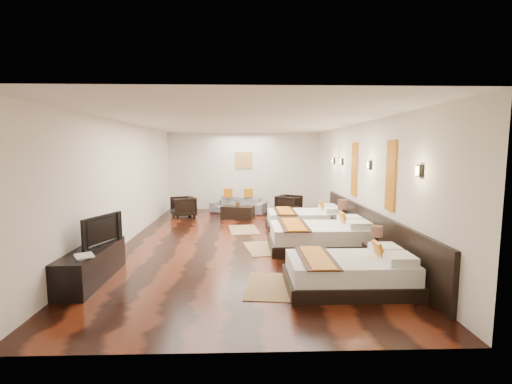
{
  "coord_description": "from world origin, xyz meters",
  "views": [
    {
      "loc": [
        0.05,
        -8.36,
        2.16
      ],
      "look_at": [
        0.33,
        0.7,
        1.1
      ],
      "focal_mm": 25.05,
      "sensor_mm": 36.0,
      "label": 1
    }
  ],
  "objects_px": {
    "figurine": "(107,229)",
    "armchair_left": "(183,207)",
    "bed_far": "(305,220)",
    "sofa": "(238,205)",
    "coffee_table": "(238,212)",
    "nightstand_b": "(342,225)",
    "bed_near": "(350,272)",
    "nightstand_a": "(376,253)",
    "tv": "(98,230)",
    "tv_console": "(92,265)",
    "armchair_right": "(289,205)",
    "book": "(75,258)",
    "bed_mid": "(321,237)",
    "table_plant": "(238,202)"
  },
  "relations": [
    {
      "from": "bed_near",
      "to": "armchair_left",
      "type": "height_order",
      "value": "bed_near"
    },
    {
      "from": "bed_near",
      "to": "tv_console",
      "type": "xyz_separation_m",
      "value": [
        -4.19,
        0.45,
        0.02
      ]
    },
    {
      "from": "book",
      "to": "armchair_right",
      "type": "xyz_separation_m",
      "value": [
        4.02,
        6.56,
        -0.23
      ]
    },
    {
      "from": "bed_near",
      "to": "bed_mid",
      "type": "distance_m",
      "value": 2.21
    },
    {
      "from": "bed_far",
      "to": "nightstand_b",
      "type": "height_order",
      "value": "nightstand_b"
    },
    {
      "from": "tv_console",
      "to": "book",
      "type": "relative_size",
      "value": 5.27
    },
    {
      "from": "armchair_right",
      "to": "table_plant",
      "type": "distance_m",
      "value": 1.79
    },
    {
      "from": "coffee_table",
      "to": "figurine",
      "type": "bearing_deg",
      "value": -116.27
    },
    {
      "from": "bed_near",
      "to": "sofa",
      "type": "bearing_deg",
      "value": 105.28
    },
    {
      "from": "bed_near",
      "to": "book",
      "type": "xyz_separation_m",
      "value": [
        -4.19,
        -0.11,
        0.31
      ]
    },
    {
      "from": "bed_far",
      "to": "tv_console",
      "type": "height_order",
      "value": "bed_far"
    },
    {
      "from": "nightstand_b",
      "to": "coffee_table",
      "type": "relative_size",
      "value": 0.96
    },
    {
      "from": "bed_near",
      "to": "table_plant",
      "type": "relative_size",
      "value": 7.84
    },
    {
      "from": "nightstand_b",
      "to": "bed_near",
      "type": "bearing_deg",
      "value": -103.2
    },
    {
      "from": "armchair_right",
      "to": "table_plant",
      "type": "bearing_deg",
      "value": 140.44
    },
    {
      "from": "nightstand_a",
      "to": "armchair_right",
      "type": "distance_m",
      "value": 5.59
    },
    {
      "from": "bed_mid",
      "to": "bed_far",
      "type": "bearing_deg",
      "value": 90.05
    },
    {
      "from": "figurine",
      "to": "coffee_table",
      "type": "bearing_deg",
      "value": 63.73
    },
    {
      "from": "nightstand_a",
      "to": "figurine",
      "type": "distance_m",
      "value": 4.97
    },
    {
      "from": "bed_far",
      "to": "tv",
      "type": "xyz_separation_m",
      "value": [
        -4.15,
        -3.54,
        0.55
      ]
    },
    {
      "from": "book",
      "to": "table_plant",
      "type": "distance_m",
      "value": 6.45
    },
    {
      "from": "bed_mid",
      "to": "book",
      "type": "height_order",
      "value": "bed_mid"
    },
    {
      "from": "nightstand_a",
      "to": "armchair_right",
      "type": "xyz_separation_m",
      "value": [
        -0.93,
        5.52,
        0.06
      ]
    },
    {
      "from": "bed_far",
      "to": "tv_console",
      "type": "xyz_separation_m",
      "value": [
        -4.2,
        -3.75,
        0.01
      ]
    },
    {
      "from": "bed_far",
      "to": "book",
      "type": "distance_m",
      "value": 6.02
    },
    {
      "from": "bed_mid",
      "to": "armchair_left",
      "type": "relative_size",
      "value": 3.01
    },
    {
      "from": "figurine",
      "to": "armchair_left",
      "type": "xyz_separation_m",
      "value": [
        0.52,
        5.05,
        -0.39
      ]
    },
    {
      "from": "tv_console",
      "to": "armchair_left",
      "type": "distance_m",
      "value": 5.78
    },
    {
      "from": "bed_far",
      "to": "sofa",
      "type": "relative_size",
      "value": 1.09
    },
    {
      "from": "table_plant",
      "to": "coffee_table",
      "type": "bearing_deg",
      "value": -97.23
    },
    {
      "from": "nightstand_b",
      "to": "sofa",
      "type": "relative_size",
      "value": 0.51
    },
    {
      "from": "nightstand_a",
      "to": "figurine",
      "type": "bearing_deg",
      "value": 177.34
    },
    {
      "from": "bed_near",
      "to": "nightstand_a",
      "type": "distance_m",
      "value": 1.19
    },
    {
      "from": "tv_console",
      "to": "figurine",
      "type": "xyz_separation_m",
      "value": [
        0.0,
        0.71,
        0.44
      ]
    },
    {
      "from": "nightstand_a",
      "to": "tv",
      "type": "bearing_deg",
      "value": -176.84
    },
    {
      "from": "sofa",
      "to": "armchair_right",
      "type": "bearing_deg",
      "value": 4.27
    },
    {
      "from": "tv",
      "to": "armchair_right",
      "type": "relative_size",
      "value": 1.25
    },
    {
      "from": "bed_far",
      "to": "tv",
      "type": "height_order",
      "value": "tv"
    },
    {
      "from": "armchair_left",
      "to": "tv_console",
      "type": "bearing_deg",
      "value": -29.77
    },
    {
      "from": "book",
      "to": "tv_console",
      "type": "bearing_deg",
      "value": 90.0
    },
    {
      "from": "figurine",
      "to": "armchair_right",
      "type": "bearing_deg",
      "value": 52.75
    },
    {
      "from": "book",
      "to": "sofa",
      "type": "height_order",
      "value": "book"
    },
    {
      "from": "bed_far",
      "to": "armchair_right",
      "type": "bearing_deg",
      "value": 94.47
    },
    {
      "from": "figurine",
      "to": "armchair_right",
      "type": "distance_m",
      "value": 6.65
    },
    {
      "from": "figurine",
      "to": "sofa",
      "type": "xyz_separation_m",
      "value": [
        2.31,
        5.73,
        -0.44
      ]
    },
    {
      "from": "tv",
      "to": "sofa",
      "type": "distance_m",
      "value": 6.65
    },
    {
      "from": "nightstand_b",
      "to": "tv_console",
      "type": "xyz_separation_m",
      "value": [
        -4.95,
        -2.75,
        -0.06
      ]
    },
    {
      "from": "bed_mid",
      "to": "nightstand_b",
      "type": "height_order",
      "value": "nightstand_b"
    },
    {
      "from": "bed_mid",
      "to": "bed_far",
      "type": "xyz_separation_m",
      "value": [
        -0.0,
        1.99,
        -0.02
      ]
    },
    {
      "from": "tv",
      "to": "armchair_left",
      "type": "bearing_deg",
      "value": 14.81
    }
  ]
}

